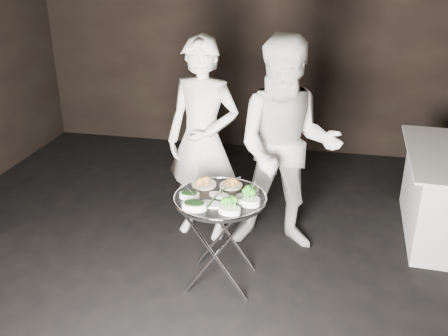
% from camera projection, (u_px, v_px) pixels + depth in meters
% --- Properties ---
extents(floor, '(6.00, 7.00, 0.05)m').
position_uv_depth(floor, '(204.00, 317.00, 3.72)').
color(floor, black).
rests_on(floor, ground).
extents(wall_back, '(6.00, 0.05, 3.00)m').
position_uv_depth(wall_back, '(269.00, 35.00, 6.27)').
color(wall_back, black).
rests_on(wall_back, floor).
extents(tray_stand, '(0.52, 0.44, 0.76)m').
position_uv_depth(tray_stand, '(220.00, 237.00, 3.91)').
color(tray_stand, silver).
rests_on(tray_stand, floor).
extents(serving_tray, '(0.71, 0.71, 0.04)m').
position_uv_depth(serving_tray, '(220.00, 198.00, 3.77)').
color(serving_tray, black).
rests_on(serving_tray, tray_stand).
extents(potato_plate_a, '(0.20, 0.20, 0.07)m').
position_uv_depth(potato_plate_a, '(204.00, 182.00, 3.94)').
color(potato_plate_a, beige).
rests_on(potato_plate_a, serving_tray).
extents(potato_plate_b, '(0.19, 0.19, 0.06)m').
position_uv_depth(potato_plate_b, '(231.00, 183.00, 3.93)').
color(potato_plate_b, beige).
rests_on(potato_plate_b, serving_tray).
extents(greens_bowl, '(0.11, 0.11, 0.06)m').
position_uv_depth(greens_bowl, '(252.00, 189.00, 3.83)').
color(greens_bowl, white).
rests_on(greens_bowl, serving_tray).
extents(asparagus_plate_a, '(0.18, 0.13, 0.03)m').
position_uv_depth(asparagus_plate_a, '(219.00, 195.00, 3.77)').
color(asparagus_plate_a, white).
rests_on(asparagus_plate_a, serving_tray).
extents(asparagus_plate_b, '(0.19, 0.12, 0.04)m').
position_uv_depth(asparagus_plate_b, '(211.00, 204.00, 3.64)').
color(asparagus_plate_b, white).
rests_on(asparagus_plate_b, serving_tray).
extents(spinach_bowl_a, '(0.16, 0.11, 0.06)m').
position_uv_depth(spinach_bowl_a, '(189.00, 195.00, 3.75)').
color(spinach_bowl_a, white).
rests_on(spinach_bowl_a, serving_tray).
extents(spinach_bowl_b, '(0.19, 0.12, 0.08)m').
position_uv_depth(spinach_bowl_b, '(194.00, 205.00, 3.58)').
color(spinach_bowl_b, white).
rests_on(spinach_bowl_b, serving_tray).
extents(broccoli_bowl_a, '(0.23, 0.20, 0.08)m').
position_uv_depth(broccoli_bowl_a, '(248.00, 199.00, 3.66)').
color(broccoli_bowl_a, white).
rests_on(broccoli_bowl_a, serving_tray).
extents(broccoli_bowl_b, '(0.19, 0.15, 0.07)m').
position_uv_depth(broccoli_bowl_b, '(229.00, 209.00, 3.53)').
color(broccoli_bowl_b, white).
rests_on(broccoli_bowl_b, serving_tray).
extents(serving_utensils, '(0.58, 0.42, 0.01)m').
position_uv_depth(serving_utensils, '(224.00, 188.00, 3.81)').
color(serving_utensils, silver).
rests_on(serving_utensils, serving_tray).
extents(waiter_left, '(0.74, 0.55, 1.85)m').
position_uv_depth(waiter_left, '(203.00, 141.00, 4.44)').
color(waiter_left, white).
rests_on(waiter_left, floor).
extents(waiter_right, '(0.97, 0.78, 1.90)m').
position_uv_depth(waiter_right, '(287.00, 148.00, 4.23)').
color(waiter_right, white).
rests_on(waiter_right, floor).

